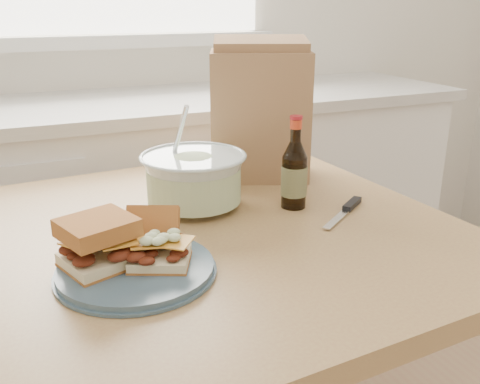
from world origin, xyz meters
name	(u,v)px	position (x,y,z in m)	size (l,w,h in m)	color
cabinet_run	(142,220)	(0.00, 1.70, 0.47)	(2.50, 0.64, 0.94)	white
dining_table	(216,276)	(-0.05, 0.79, 0.70)	(1.05, 1.05, 0.82)	tan
plate	(136,269)	(-0.25, 0.64, 0.83)	(0.27, 0.27, 0.02)	#405868
sandwich_left	(99,242)	(-0.31, 0.67, 0.88)	(0.15, 0.14, 0.09)	beige
sandwich_right	(157,244)	(-0.21, 0.65, 0.87)	(0.13, 0.17, 0.09)	beige
coleslaw_bowl	(194,181)	(-0.05, 0.91, 0.88)	(0.24, 0.24, 0.24)	silver
beer_bottle	(294,174)	(0.16, 0.82, 0.90)	(0.06, 0.06, 0.21)	black
knife	(348,208)	(0.26, 0.75, 0.83)	(0.17, 0.13, 0.01)	silver
paper_bag	(260,116)	(0.19, 1.06, 0.98)	(0.25, 0.17, 0.33)	#A4764F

